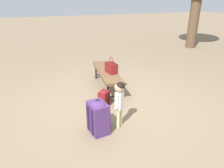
# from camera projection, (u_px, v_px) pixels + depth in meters

# --- Properties ---
(ground_plane) EXTENTS (40.00, 40.00, 0.00)m
(ground_plane) POSITION_uv_depth(u_px,v_px,m) (111.00, 105.00, 4.43)
(ground_plane) COLOR #7F6B51
(ground_plane) RESTS_ON ground
(park_bench) EXTENTS (1.63, 0.54, 0.45)m
(park_bench) POSITION_uv_depth(u_px,v_px,m) (107.00, 73.00, 5.09)
(park_bench) COLOR brown
(park_bench) RESTS_ON ground
(handbag) EXTENTS (0.34, 0.23, 0.37)m
(handbag) POSITION_uv_depth(u_px,v_px,m) (111.00, 67.00, 4.90)
(handbag) COLOR maroon
(handbag) RESTS_ON park_bench
(child_standing) EXTENTS (0.18, 0.18, 0.83)m
(child_standing) POSITION_uv_depth(u_px,v_px,m) (120.00, 98.00, 3.52)
(child_standing) COLOR #CCCC8C
(child_standing) RESTS_ON ground
(backpack_large) EXTENTS (0.40, 0.36, 0.61)m
(backpack_large) POSITION_uv_depth(u_px,v_px,m) (98.00, 116.00, 3.48)
(backpack_large) COLOR #4C2D66
(backpack_large) RESTS_ON ground
(backpack_small) EXTENTS (0.27, 0.28, 0.38)m
(backpack_small) POSITION_uv_depth(u_px,v_px,m) (104.00, 98.00, 4.34)
(backpack_small) COLOR maroon
(backpack_small) RESTS_ON ground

